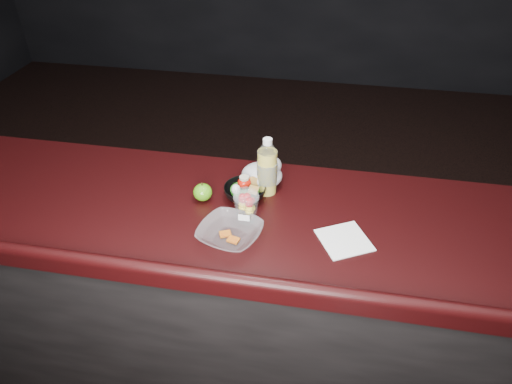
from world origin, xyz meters
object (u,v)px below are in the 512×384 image
at_px(fruit_cup, 246,205).
at_px(lemonade_bottle, 267,170).
at_px(snack_bowl, 245,191).
at_px(green_apple, 203,192).
at_px(takeout_bowl, 230,233).

bearing_deg(fruit_cup, lemonade_bottle, 76.45).
bearing_deg(lemonade_bottle, snack_bowl, -144.99).
relative_size(lemonade_bottle, fruit_cup, 1.78).
height_order(green_apple, takeout_bowl, green_apple).
distance_m(lemonade_bottle, snack_bowl, 0.12).
distance_m(lemonade_bottle, takeout_bowl, 0.32).
height_order(green_apple, snack_bowl, snack_bowl).
bearing_deg(lemonade_bottle, takeout_bowl, -105.08).
bearing_deg(fruit_cup, takeout_bowl, -107.54).
height_order(snack_bowl, takeout_bowl, snack_bowl).
bearing_deg(snack_bowl, takeout_bowl, -90.55).
relative_size(fruit_cup, green_apple, 1.76).
xyz_separation_m(lemonade_bottle, takeout_bowl, (-0.08, -0.30, -0.07)).
bearing_deg(fruit_cup, green_apple, 154.35).
bearing_deg(snack_bowl, fruit_cup, -75.77).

